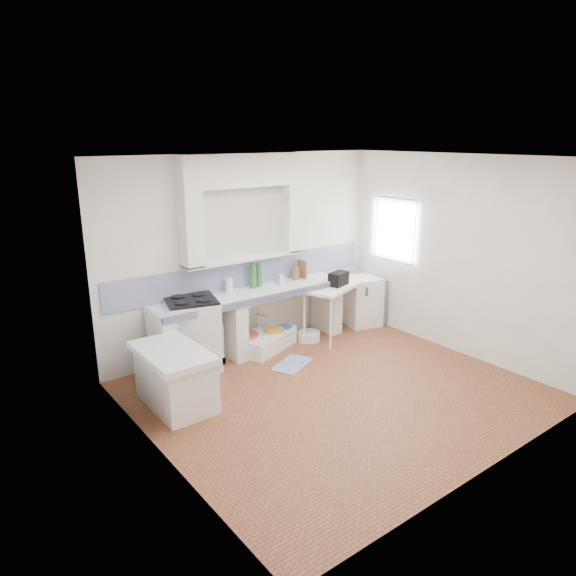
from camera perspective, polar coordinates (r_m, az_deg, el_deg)
floor at (r=6.58m, az=5.37°, el=-11.22°), size 4.50×4.50×0.00m
ceiling at (r=5.84m, az=6.11°, el=13.94°), size 4.50×4.50×0.00m
wall_back at (r=7.60m, az=-4.57°, el=3.86°), size 4.50×0.00×4.50m
wall_front at (r=4.87m, az=21.92°, el=-4.53°), size 4.50×0.00×4.50m
wall_left at (r=4.89m, az=-14.13°, el=-3.74°), size 0.00×4.50×4.50m
wall_right at (r=7.73m, az=18.10°, el=3.31°), size 0.00×4.50×4.50m
alcove_mass at (r=7.28m, az=-4.91°, el=12.65°), size 1.90×0.25×0.45m
window_frame at (r=8.54m, az=12.32°, el=6.29°), size 0.35×0.86×1.06m
lace_valance at (r=8.38m, az=11.82°, el=8.76°), size 0.01×0.84×0.24m
counter_slab at (r=7.44m, az=-3.87°, el=-0.70°), size 3.00×0.60×0.08m
counter_lip at (r=7.22m, az=-2.65°, el=-1.22°), size 3.00×0.04×0.10m
counter_pier_left at (r=6.97m, az=-13.50°, el=-6.26°), size 0.20×0.55×0.82m
counter_pier_mid at (r=7.41m, az=-6.07°, el=-4.50°), size 0.20×0.55×0.82m
counter_pier_right at (r=8.39m, az=4.20°, el=-1.94°), size 0.20×0.55×0.82m
peninsula_top at (r=6.13m, az=-12.29°, el=-6.88°), size 0.70×1.10×0.08m
peninsula_base at (r=6.27m, az=-12.10°, el=-9.82°), size 0.60×1.00×0.62m
peninsula_lip at (r=6.26m, az=-9.55°, el=-6.21°), size 0.04×1.10×0.10m
backsplash at (r=7.66m, az=-4.45°, el=1.65°), size 4.27×0.03×0.40m
stove at (r=7.13m, az=-10.37°, el=-5.02°), size 0.81×0.80×0.94m
sink at (r=7.75m, az=-2.49°, el=-5.83°), size 1.08×0.82×0.23m
side_table at (r=8.13m, az=4.76°, el=-2.55°), size 1.12×0.86×0.04m
fridge at (r=8.72m, az=8.06°, el=-1.40°), size 0.64×0.64×0.81m
bucket_red at (r=7.61m, az=-4.44°, el=-6.01°), size 0.33×0.33×0.30m
bucket_orange at (r=7.79m, az=-1.54°, el=-5.47°), size 0.35×0.35×0.29m
bucket_blue at (r=7.93m, az=-0.56°, el=-5.12°), size 0.33×0.33×0.27m
basin_white at (r=8.07m, az=2.26°, el=-5.24°), size 0.35×0.35×0.14m
water_bottle_a at (r=7.90m, az=-3.13°, el=-5.13°), size 0.10×0.10×0.29m
water_bottle_b at (r=7.96m, az=-2.51°, el=-5.03°), size 0.08×0.08×0.28m
black_bag at (r=8.01m, az=5.52°, el=1.01°), size 0.37×0.27×0.21m
green_bottle_a at (r=7.55m, az=-3.88°, el=1.31°), size 0.09×0.09×0.36m
green_bottle_b at (r=7.62m, az=-3.17°, el=1.41°), size 0.10×0.10×0.35m
knife_block at (r=8.02m, az=0.85°, el=1.61°), size 0.11×0.10×0.19m
cutting_board at (r=8.09m, az=1.54°, el=2.06°), size 0.02×0.21×0.28m
paper_towel at (r=7.37m, az=-6.45°, el=0.26°), size 0.12×0.12×0.21m
soap_bottle at (r=7.81m, az=-0.77°, el=1.16°), size 0.09×0.09×0.18m
rug at (r=7.27m, az=0.46°, el=-8.30°), size 0.71×0.58×0.01m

